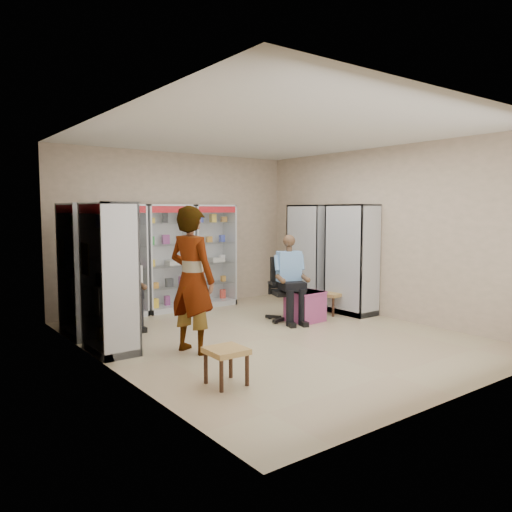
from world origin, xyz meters
TOP-DOWN VIEW (x-y plane):
  - floor at (0.00, 0.00)m, footprint 6.00×6.00m
  - room_shell at (0.00, 0.00)m, footprint 5.02×6.02m
  - cabinet_back_left at (-1.30, 2.73)m, footprint 0.90×0.50m
  - cabinet_back_mid at (-0.35, 2.73)m, footprint 0.90×0.50m
  - cabinet_back_right at (0.60, 2.73)m, footprint 0.90×0.50m
  - cabinet_right_far at (2.23, 1.60)m, footprint 0.90×0.50m
  - cabinet_right_near at (2.23, 0.50)m, footprint 0.90×0.50m
  - cabinet_left_far at (-2.23, 1.80)m, footprint 0.90×0.50m
  - cabinet_left_near at (-2.23, 0.70)m, footprint 0.90×0.50m
  - wooden_chair at (-1.55, 2.00)m, footprint 0.42×0.42m
  - seated_customer at (-1.55, 1.95)m, footprint 0.44×0.60m
  - office_chair at (0.90, 0.77)m, footprint 0.76×0.76m
  - seated_shopkeeper at (0.90, 0.72)m, footprint 0.65×0.75m
  - pink_trunk at (1.12, 0.53)m, footprint 0.57×0.55m
  - tea_glass at (1.08, 0.54)m, footprint 0.07×0.07m
  - woven_stool_a at (1.90, 0.68)m, footprint 0.45×0.45m
  - woven_stool_b at (-1.69, -1.28)m, footprint 0.41×0.41m
  - standing_man at (-1.35, 0.05)m, footprint 0.68×0.83m

SIDE VIEW (x-z plane):
  - floor at x=0.00m, z-range 0.00..0.00m
  - woven_stool_a at x=1.90m, z-range 0.00..0.39m
  - woven_stool_b at x=-1.69m, z-range 0.00..0.41m
  - pink_trunk at x=1.12m, z-range 0.00..0.52m
  - wooden_chair at x=-1.55m, z-range 0.00..0.94m
  - office_chair at x=0.90m, z-range 0.00..1.09m
  - tea_glass at x=1.08m, z-range 0.52..0.61m
  - seated_customer at x=-1.55m, z-range 0.00..1.34m
  - seated_shopkeeper at x=0.90m, z-range 0.00..1.39m
  - standing_man at x=-1.35m, z-range 0.00..1.95m
  - cabinet_back_left at x=-1.30m, z-range 0.00..2.00m
  - cabinet_back_mid at x=-0.35m, z-range 0.00..2.00m
  - cabinet_back_right at x=0.60m, z-range 0.00..2.00m
  - cabinet_right_far at x=2.23m, z-range 0.00..2.00m
  - cabinet_right_near at x=2.23m, z-range 0.00..2.00m
  - cabinet_left_far at x=-2.23m, z-range 0.00..2.00m
  - cabinet_left_near at x=-2.23m, z-range 0.00..2.00m
  - room_shell at x=0.00m, z-range 0.46..3.47m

